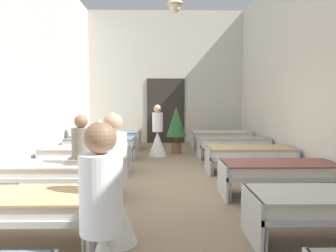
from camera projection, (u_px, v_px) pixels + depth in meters
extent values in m
cube|color=#8C755B|center=(169.00, 186.00, 6.42)|extent=(6.31, 12.76, 0.10)
cube|color=beige|center=(166.00, 78.00, 12.38)|extent=(6.11, 0.20, 4.89)
cube|color=beige|center=(11.00, 55.00, 6.17)|extent=(0.20, 12.16, 4.89)
cube|color=beige|center=(325.00, 56.00, 6.27)|extent=(0.20, 12.16, 4.89)
cube|color=#2D2823|center=(166.00, 111.00, 12.36)|extent=(1.40, 0.06, 2.40)
sphere|color=beige|center=(175.00, 7.00, 8.23)|extent=(0.28, 0.28, 0.28)
cylinder|color=#B7BCC1|center=(83.00, 243.00, 3.35)|extent=(0.03, 0.03, 0.34)
cylinder|color=#B7BCC1|center=(97.00, 217.00, 4.07)|extent=(0.03, 0.03, 0.34)
cube|color=#B7BCC1|center=(12.00, 211.00, 3.68)|extent=(1.90, 0.84, 0.07)
cube|color=#B7BCC1|center=(96.00, 219.00, 3.70)|extent=(0.04, 0.84, 0.57)
cube|color=silver|center=(12.00, 202.00, 3.67)|extent=(1.82, 0.78, 0.14)
cube|color=tan|center=(11.00, 195.00, 3.66)|extent=(1.86, 0.82, 0.02)
cylinder|color=#B7BCC1|center=(267.00, 241.00, 3.38)|extent=(0.03, 0.03, 0.34)
cylinder|color=#B7BCC1|center=(248.00, 216.00, 4.10)|extent=(0.03, 0.03, 0.34)
cube|color=#B7BCC1|center=(333.00, 210.00, 3.74)|extent=(1.90, 0.84, 0.07)
cube|color=#B7BCC1|center=(251.00, 218.00, 3.73)|extent=(0.04, 0.84, 0.57)
cube|color=silver|center=(334.00, 200.00, 3.73)|extent=(1.82, 0.78, 0.14)
cube|color=beige|center=(334.00, 193.00, 3.72)|extent=(1.86, 0.82, 0.02)
cylinder|color=#B7BCC1|center=(18.00, 182.00, 5.82)|extent=(0.03, 0.03, 0.34)
cylinder|color=#B7BCC1|center=(111.00, 193.00, 5.14)|extent=(0.03, 0.03, 0.34)
cylinder|color=#B7BCC1|center=(117.00, 181.00, 5.85)|extent=(0.03, 0.03, 0.34)
cube|color=#B7BCC1|center=(61.00, 175.00, 5.46)|extent=(1.90, 0.84, 0.07)
cube|color=#B7BCC1|center=(5.00, 180.00, 5.45)|extent=(0.04, 0.84, 0.57)
cube|color=#B7BCC1|center=(117.00, 180.00, 5.49)|extent=(0.04, 0.84, 0.57)
cube|color=silver|center=(61.00, 169.00, 5.45)|extent=(1.82, 0.78, 0.14)
cube|color=beige|center=(61.00, 164.00, 5.45)|extent=(1.86, 0.82, 0.02)
cylinder|color=#B7BCC1|center=(230.00, 192.00, 5.17)|extent=(0.03, 0.03, 0.34)
cylinder|color=#B7BCC1|center=(222.00, 181.00, 5.89)|extent=(0.03, 0.03, 0.34)
cylinder|color=#B7BCC1|center=(319.00, 181.00, 5.91)|extent=(0.03, 0.03, 0.34)
cube|color=#B7BCC1|center=(278.00, 174.00, 5.52)|extent=(1.90, 0.84, 0.07)
cube|color=#B7BCC1|center=(223.00, 179.00, 5.52)|extent=(0.04, 0.84, 0.57)
cube|color=#B7BCC1|center=(333.00, 179.00, 5.55)|extent=(0.04, 0.84, 0.57)
cube|color=silver|center=(278.00, 168.00, 5.52)|extent=(1.82, 0.78, 0.14)
cube|color=#8C4C47|center=(278.00, 163.00, 5.51)|extent=(1.86, 0.82, 0.02)
cylinder|color=#B7BCC1|center=(40.00, 169.00, 6.89)|extent=(0.03, 0.03, 0.34)
cylinder|color=#B7BCC1|center=(52.00, 163.00, 7.61)|extent=(0.03, 0.03, 0.34)
cylinder|color=#B7BCC1|center=(124.00, 169.00, 6.92)|extent=(0.03, 0.03, 0.34)
cylinder|color=#B7BCC1|center=(128.00, 162.00, 7.64)|extent=(0.03, 0.03, 0.34)
cube|color=#B7BCC1|center=(86.00, 156.00, 7.25)|extent=(1.90, 0.84, 0.07)
cube|color=#B7BCC1|center=(44.00, 160.00, 7.24)|extent=(0.04, 0.84, 0.57)
cube|color=#B7BCC1|center=(128.00, 160.00, 7.27)|extent=(0.04, 0.84, 0.57)
cube|color=white|center=(86.00, 152.00, 7.24)|extent=(1.82, 0.78, 0.14)
cube|color=#9E9E93|center=(86.00, 148.00, 7.24)|extent=(1.86, 0.82, 0.02)
cylinder|color=#B7BCC1|center=(213.00, 168.00, 6.95)|extent=(0.03, 0.03, 0.34)
cylinder|color=#B7BCC1|center=(208.00, 162.00, 7.67)|extent=(0.03, 0.03, 0.34)
cylinder|color=#B7BCC1|center=(295.00, 168.00, 6.98)|extent=(0.03, 0.03, 0.34)
cylinder|color=#B7BCC1|center=(283.00, 162.00, 7.70)|extent=(0.03, 0.03, 0.34)
cube|color=#B7BCC1|center=(250.00, 156.00, 7.31)|extent=(1.90, 0.84, 0.07)
cube|color=#B7BCC1|center=(208.00, 160.00, 7.30)|extent=(0.04, 0.84, 0.57)
cube|color=#B7BCC1|center=(291.00, 160.00, 7.34)|extent=(0.04, 0.84, 0.57)
cube|color=white|center=(250.00, 151.00, 7.30)|extent=(1.82, 0.78, 0.14)
cube|color=tan|center=(250.00, 147.00, 7.30)|extent=(1.86, 0.82, 0.02)
cylinder|color=#B7BCC1|center=(66.00, 155.00, 8.68)|extent=(0.03, 0.03, 0.34)
cylinder|color=#B7BCC1|center=(73.00, 151.00, 9.40)|extent=(0.03, 0.03, 0.34)
cylinder|color=#B7BCC1|center=(132.00, 155.00, 8.71)|extent=(0.03, 0.03, 0.34)
cylinder|color=#B7BCC1|center=(134.00, 150.00, 9.43)|extent=(0.03, 0.03, 0.34)
cube|color=#B7BCC1|center=(101.00, 145.00, 9.04)|extent=(1.90, 0.84, 0.07)
cube|color=#B7BCC1|center=(67.00, 148.00, 9.03)|extent=(0.04, 0.84, 0.57)
cube|color=#B7BCC1|center=(135.00, 148.00, 9.06)|extent=(0.04, 0.84, 0.57)
cube|color=white|center=(101.00, 141.00, 9.03)|extent=(1.82, 0.78, 0.14)
cube|color=slate|center=(101.00, 138.00, 9.02)|extent=(1.86, 0.82, 0.02)
cylinder|color=#B7BCC1|center=(203.00, 154.00, 8.74)|extent=(0.03, 0.03, 0.34)
cylinder|color=#B7BCC1|center=(200.00, 150.00, 9.46)|extent=(0.03, 0.03, 0.34)
cylinder|color=#B7BCC1|center=(268.00, 154.00, 8.77)|extent=(0.03, 0.03, 0.34)
cylinder|color=#B7BCC1|center=(260.00, 150.00, 9.49)|extent=(0.03, 0.03, 0.34)
cube|color=#B7BCC1|center=(233.00, 145.00, 9.10)|extent=(1.90, 0.84, 0.07)
cube|color=#B7BCC1|center=(199.00, 148.00, 9.09)|extent=(0.04, 0.84, 0.57)
cube|color=#B7BCC1|center=(266.00, 148.00, 9.12)|extent=(0.04, 0.84, 0.57)
cube|color=white|center=(233.00, 141.00, 9.09)|extent=(1.82, 0.78, 0.14)
cube|color=#9E9E93|center=(233.00, 138.00, 9.08)|extent=(1.86, 0.82, 0.02)
cylinder|color=#B7BCC1|center=(82.00, 145.00, 10.47)|extent=(0.03, 0.03, 0.34)
cylinder|color=#B7BCC1|center=(87.00, 142.00, 11.19)|extent=(0.03, 0.03, 0.34)
cylinder|color=#B7BCC1|center=(137.00, 145.00, 10.50)|extent=(0.03, 0.03, 0.34)
cylinder|color=#B7BCC1|center=(139.00, 142.00, 11.21)|extent=(0.03, 0.03, 0.34)
cube|color=#B7BCC1|center=(111.00, 138.00, 10.82)|extent=(1.90, 0.84, 0.07)
cube|color=#B7BCC1|center=(83.00, 140.00, 10.82)|extent=(0.04, 0.84, 0.57)
cube|color=#B7BCC1|center=(140.00, 140.00, 10.85)|extent=(0.04, 0.84, 0.57)
cube|color=silver|center=(111.00, 134.00, 10.82)|extent=(1.82, 0.78, 0.14)
cube|color=slate|center=(111.00, 132.00, 10.81)|extent=(1.86, 0.82, 0.02)
cylinder|color=#B7BCC1|center=(196.00, 145.00, 10.53)|extent=(0.03, 0.03, 0.34)
cylinder|color=#B7BCC1|center=(194.00, 142.00, 11.25)|extent=(0.03, 0.03, 0.34)
cylinder|color=#B7BCC1|center=(250.00, 145.00, 10.56)|extent=(0.03, 0.03, 0.34)
cylinder|color=#B7BCC1|center=(244.00, 142.00, 11.28)|extent=(0.03, 0.03, 0.34)
cube|color=#B7BCC1|center=(221.00, 137.00, 10.89)|extent=(1.90, 0.84, 0.07)
cube|color=#B7BCC1|center=(193.00, 140.00, 10.88)|extent=(0.04, 0.84, 0.57)
cube|color=#B7BCC1|center=(249.00, 140.00, 10.91)|extent=(0.04, 0.84, 0.57)
cube|color=silver|center=(221.00, 134.00, 10.88)|extent=(1.82, 0.78, 0.14)
cube|color=beige|center=(221.00, 132.00, 10.87)|extent=(1.86, 0.82, 0.02)
cone|color=white|center=(114.00, 212.00, 3.72)|extent=(0.52, 0.52, 0.70)
cylinder|color=white|center=(114.00, 158.00, 3.67)|extent=(0.30, 0.30, 0.55)
sphere|color=tan|center=(113.00, 123.00, 3.64)|extent=(0.22, 0.22, 0.22)
cone|color=white|center=(113.00, 116.00, 3.63)|extent=(0.18, 0.18, 0.10)
cylinder|color=white|center=(101.00, 194.00, 2.26)|extent=(0.30, 0.30, 0.55)
sphere|color=#846047|center=(100.00, 138.00, 2.23)|extent=(0.22, 0.22, 0.22)
cone|color=white|center=(100.00, 126.00, 2.22)|extent=(0.18, 0.18, 0.10)
cone|color=white|center=(158.00, 144.00, 9.49)|extent=(0.52, 0.52, 0.70)
cylinder|color=white|center=(158.00, 122.00, 9.44)|extent=(0.30, 0.30, 0.55)
sphere|color=tan|center=(157.00, 109.00, 9.40)|extent=(0.22, 0.22, 0.22)
cone|color=white|center=(157.00, 106.00, 9.40)|extent=(0.18, 0.18, 0.10)
cylinder|color=slate|center=(82.00, 146.00, 5.42)|extent=(0.32, 0.32, 0.58)
cube|color=slate|center=(82.00, 161.00, 5.44)|extent=(0.44, 0.44, 0.08)
sphere|color=#846047|center=(81.00, 121.00, 5.39)|extent=(0.22, 0.22, 0.22)
cylinder|color=brown|center=(176.00, 148.00, 9.93)|extent=(0.31, 0.31, 0.32)
cylinder|color=brown|center=(176.00, 140.00, 9.91)|extent=(0.06, 0.06, 0.20)
cone|color=#2D6633|center=(176.00, 121.00, 9.87)|extent=(0.58, 0.58, 0.89)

